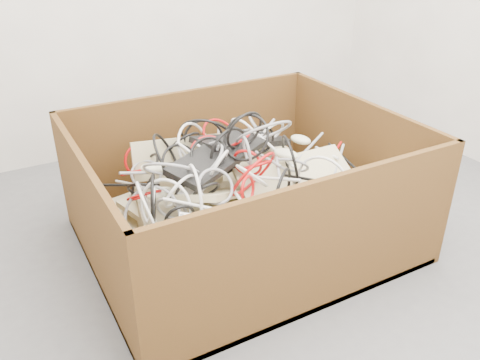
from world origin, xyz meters
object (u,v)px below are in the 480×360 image
cardboard_box (238,215)px  vga_plug (326,158)px  power_strip_right (218,225)px  power_strip_left (200,184)px

cardboard_box → vga_plug: cardboard_box is taller
power_strip_right → vga_plug: size_ratio=6.29×
power_strip_left → power_strip_right: bearing=-123.8°
power_strip_left → vga_plug: power_strip_left is taller
power_strip_left → vga_plug: bearing=-23.4°
cardboard_box → power_strip_left: cardboard_box is taller
cardboard_box → power_strip_left: size_ratio=4.87×
power_strip_left → power_strip_right: size_ratio=0.96×
power_strip_right → power_strip_left: bearing=105.4°
power_strip_left → vga_plug: 0.63m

